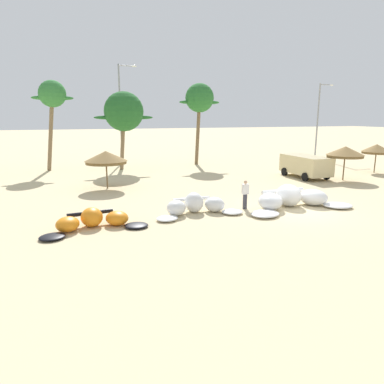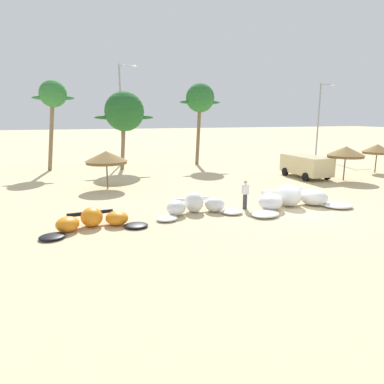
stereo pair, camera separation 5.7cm
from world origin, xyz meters
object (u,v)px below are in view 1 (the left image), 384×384
Objects in this scene: palm_left at (52,96)px; lamppost_west_center at (319,117)px; kite_left at (196,206)px; palm_center_left at (200,99)px; beach_umbrella_middle at (345,152)px; beach_umbrella_near_van at (106,157)px; person_near_kites at (245,195)px; parked_van at (305,165)px; kite_far_left at (93,221)px; palm_left_of_gap at (124,112)px; beach_umbrella_near_palms at (377,149)px; kite_left_of_center at (292,199)px; lamppost_west at (122,109)px.

lamppost_west_center is (29.91, -0.28, -1.88)m from palm_left.
kite_left is 20.53m from palm_center_left.
palm_left is at bearing 148.45° from beach_umbrella_middle.
person_near_kites is (6.64, -8.36, -1.42)m from beach_umbrella_near_van.
kite_far_left is at bearing -155.26° from parked_van.
palm_left_of_gap reaches higher than parked_van.
palm_center_left reaches higher than kite_left.
beach_umbrella_near_van is 0.34× the size of lamppost_west_center.
beach_umbrella_near_palms is 30.16m from palm_left.
kite_left_of_center is at bearing 0.61° from kite_far_left.
kite_far_left is 34.34m from lamppost_west_center.
lamppost_west_center is (7.94, 13.21, 2.72)m from beach_umbrella_middle.
lamppost_west is (-13.02, 14.58, 4.72)m from parked_van.
beach_umbrella_middle is at bearing -158.92° from beach_umbrella_near_palms.
person_near_kites is at bearing -141.97° from parked_van.
palm_left is at bearing 165.68° from palm_left_of_gap.
palm_left is at bearing 150.30° from parked_van.
beach_umbrella_near_van is at bearing 177.16° from parked_van.
parked_van is at bearing -62.68° from palm_center_left.
person_near_kites is at bearing -61.69° from palm_left.
beach_umbrella_near_palms is 0.31× the size of palm_center_left.
palm_center_left reaches higher than palm_left_of_gap.
palm_left is (-3.52, 10.50, 4.66)m from beach_umbrella_near_van.
parked_van is at bearing -35.61° from palm_left_of_gap.
beach_umbrella_near_van is 0.36× the size of palm_center_left.
palm_left_of_gap is at bearing -176.80° from lamppost_west_center.
parked_van is at bearing 134.49° from beach_umbrella_middle.
person_near_kites is at bearing -81.38° from lamppost_west.
palm_left reaches higher than beach_umbrella_near_palms.
lamppost_west is (-6.05, 22.73, 5.33)m from kite_left_of_center.
beach_umbrella_middle is 0.28× the size of lamppost_west.
kite_far_left is at bearing -172.03° from kite_left.
lamppost_west is at bearing 171.26° from lamppost_west_center.
lamppost_west is 1.18× the size of lamppost_west_center.
palm_center_left reaches higher than kite_far_left.
person_near_kites is 19.62m from palm_center_left.
beach_umbrella_near_van is 9.86m from palm_left_of_gap.
lamppost_west_center is at bearing 34.55° from kite_far_left.
kite_left is at bearing -88.88° from lamppost_west.
beach_umbrella_near_van is (1.63, 9.08, 1.89)m from kite_far_left.
palm_left is (-10.16, 18.86, 6.08)m from person_near_kites.
lamppost_west_center is (23.10, -3.55, -0.80)m from lamppost_west.
beach_umbrella_middle is (20.08, 6.08, 1.95)m from kite_far_left.
palm_left_of_gap is (-21.27, 9.74, 3.30)m from beach_umbrella_near_palms.
beach_umbrella_middle is (14.73, 5.33, 1.88)m from kite_left.
lamppost_west_center is (28.02, 19.30, 4.67)m from kite_far_left.
kite_left is 0.48× the size of lamppost_west.
kite_left_of_center is 4.20× the size of person_near_kites.
parked_van is 13.30m from palm_center_left.
beach_umbrella_near_palms is 0.56× the size of parked_van.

